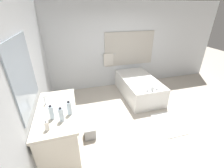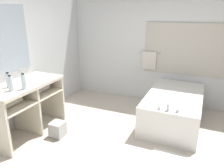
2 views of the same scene
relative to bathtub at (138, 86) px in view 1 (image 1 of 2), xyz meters
The scene contains 12 objects.
ground_plane 1.41m from the bathtub, 108.60° to the right, with size 16.00×16.00×0.00m, color beige.
wall_back_with_blinds 1.45m from the bathtub, 114.71° to the left, with size 7.40×0.13×2.70m.
wall_left_with_mirror 3.15m from the bathtub, 153.90° to the right, with size 0.08×7.40×2.70m.
vanity_counter 2.70m from the bathtub, 148.53° to the right, with size 0.68×1.35×0.92m.
sink_faucet 2.84m from the bathtub, 153.73° to the right, with size 0.09×0.04×0.18m.
bathtub is the anchor object (origin of this frame).
water_bottle_1 2.95m from the bathtub, 144.47° to the right, with size 0.07×0.07×0.25m.
water_bottle_2 2.89m from the bathtub, 141.10° to the right, with size 0.07×0.07×0.25m.
water_bottle_3 2.71m from the bathtub, 141.67° to the right, with size 0.07×0.07×0.25m.
soap_dispenser 3.12m from the bathtub, 141.38° to the right, with size 0.06×0.06×0.17m.
waste_bin 2.19m from the bathtub, 142.53° to the right, with size 0.23×0.23×0.26m.
bath_mat 1.48m from the bathtub, 84.54° to the right, with size 0.52×0.84×0.02m.
Camera 1 is at (-1.49, -2.43, 2.51)m, focal length 24.00 mm.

